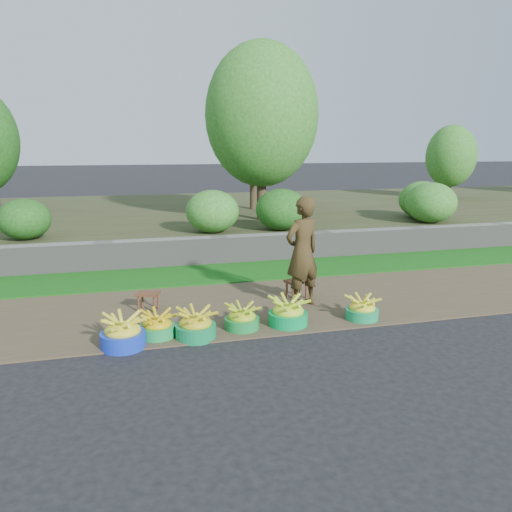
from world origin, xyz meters
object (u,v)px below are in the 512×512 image
object	(u,v)px
basin_e	(288,313)
stool_left	(148,296)
vendor_woman	(302,252)
basin_a	(123,333)
basin_b	(157,326)
basin_d	(242,319)
basin_c	(196,325)
stool_right	(297,284)
basin_f	(362,310)

from	to	relation	value
basin_e	stool_left	size ratio (longest dim) A/B	1.39
basin_e	vendor_woman	world-z (taller)	vendor_woman
basin_a	vendor_woman	bearing A→B (deg)	19.61
basin_e	basin_b	bearing A→B (deg)	179.41
basin_e	basin_a	bearing A→B (deg)	-174.88
basin_d	vendor_woman	distance (m)	1.45
basin_a	basin_b	bearing A→B (deg)	26.69
basin_a	basin_d	distance (m)	1.50
basin_b	basin_e	size ratio (longest dim) A/B	0.87
basin_d	stool_left	size ratio (longest dim) A/B	1.20
basin_c	stool_right	xyz separation A→B (m)	(1.74, 1.21, 0.08)
basin_f	stool_right	world-z (taller)	basin_f
basin_e	basin_f	distance (m)	1.05
basin_f	basin_d	bearing A→B (deg)	177.81
stool_left	stool_right	size ratio (longest dim) A/B	0.98
basin_c	vendor_woman	bearing A→B (deg)	26.62
basin_c	basin_b	bearing A→B (deg)	162.71
basin_a	basin_c	bearing A→B (deg)	4.24
basin_a	stool_right	xyz separation A→B (m)	(2.61, 1.27, 0.07)
stool_right	vendor_woman	distance (m)	0.68
basin_b	basin_f	xyz separation A→B (m)	(2.74, -0.06, -0.00)
basin_a	basin_d	size ratio (longest dim) A/B	1.18
basin_b	stool_left	xyz separation A→B (m)	(-0.05, 1.04, 0.08)
basin_a	vendor_woman	world-z (taller)	vendor_woman
basin_c	stool_left	world-z (taller)	basin_c
basin_a	basin_b	world-z (taller)	basin_a
basin_a	basin_c	size ratio (longest dim) A/B	1.05
basin_e	stool_left	xyz separation A→B (m)	(-1.75, 1.05, 0.06)
basin_d	basin_f	world-z (taller)	basin_d
basin_f	stool_left	size ratio (longest dim) A/B	1.20
basin_d	stool_left	world-z (taller)	basin_d
basin_b	stool_right	xyz separation A→B (m)	(2.20, 1.06, 0.10)
basin_f	stool_left	bearing A→B (deg)	158.53
basin_a	stool_right	distance (m)	2.90
basin_b	stool_left	size ratio (longest dim) A/B	1.21
basin_e	stool_right	bearing A→B (deg)	65.21
basin_e	basin_f	size ratio (longest dim) A/B	1.16
basin_c	basin_f	xyz separation A→B (m)	(2.29, 0.08, -0.02)
basin_f	stool_right	distance (m)	1.26
basin_c	stool_left	bearing A→B (deg)	113.42
vendor_woman	basin_b	bearing A→B (deg)	-2.90
basin_a	basin_e	bearing A→B (deg)	5.12
basin_f	basin_b	bearing A→B (deg)	178.69
basin_b	basin_e	distance (m)	1.70
basin_b	basin_d	distance (m)	1.08
basin_f	vendor_woman	bearing A→B (deg)	127.87
basin_a	basin_b	distance (m)	0.46
basin_e	stool_right	distance (m)	1.19
basin_f	stool_right	bearing A→B (deg)	115.89
stool_left	basin_a	bearing A→B (deg)	-106.01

